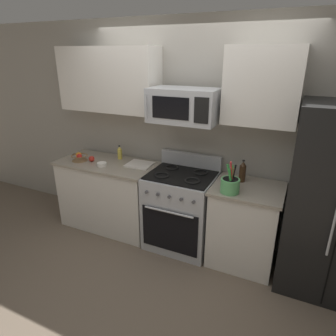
% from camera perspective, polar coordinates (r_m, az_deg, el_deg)
% --- Properties ---
extents(ground_plane, '(16.00, 16.00, 0.00)m').
position_cam_1_polar(ground_plane, '(3.36, -2.12, -19.91)').
color(ground_plane, '#6B5B4C').
extents(wall_back, '(8.00, 0.10, 2.60)m').
position_cam_1_polar(wall_back, '(3.59, 5.13, 6.49)').
color(wall_back, '#9E998E').
rests_on(wall_back, ground).
extents(counter_left, '(1.28, 0.64, 0.91)m').
position_cam_1_polar(counter_left, '(4.03, -11.22, -4.98)').
color(counter_left, silver).
rests_on(counter_left, ground).
extents(range_oven, '(0.76, 0.68, 1.09)m').
position_cam_1_polar(range_oven, '(3.56, 2.51, -7.95)').
color(range_oven, '#B2B5BA').
rests_on(range_oven, ground).
extents(counter_right, '(0.73, 0.64, 0.91)m').
position_cam_1_polar(counter_right, '(3.40, 14.50, -10.59)').
color(counter_right, silver).
rests_on(counter_right, ground).
extents(microwave, '(0.73, 0.44, 0.36)m').
position_cam_1_polar(microwave, '(3.18, 3.07, 11.94)').
color(microwave, '#B2B5BA').
extents(upper_cabinets_left, '(1.27, 0.34, 0.75)m').
position_cam_1_polar(upper_cabinets_left, '(3.78, -11.34, 16.36)').
color(upper_cabinets_left, silver).
extents(upper_cabinets_right, '(0.72, 0.34, 0.75)m').
position_cam_1_polar(upper_cabinets_right, '(3.09, 17.78, 14.76)').
color(upper_cabinets_right, silver).
extents(utensil_crock, '(0.19, 0.19, 0.34)m').
position_cam_1_polar(utensil_crock, '(3.00, 11.87, -3.17)').
color(utensil_crock, '#59AD66').
rests_on(utensil_crock, counter_right).
extents(fruit_basket, '(0.21, 0.21, 0.10)m').
position_cam_1_polar(fruit_basket, '(4.00, -16.69, 2.00)').
color(fruit_basket, brown).
rests_on(fruit_basket, counter_left).
extents(apple_loose, '(0.07, 0.07, 0.07)m').
position_cam_1_polar(apple_loose, '(3.92, -14.50, 1.73)').
color(apple_loose, red).
rests_on(apple_loose, counter_left).
extents(cutting_board, '(0.32, 0.29, 0.02)m').
position_cam_1_polar(cutting_board, '(3.70, -5.50, 0.69)').
color(cutting_board, silver).
rests_on(cutting_board, counter_left).
extents(bottle_soy, '(0.07, 0.07, 0.24)m').
position_cam_1_polar(bottle_soy, '(3.28, 14.16, -0.69)').
color(bottle_soy, '#382314').
rests_on(bottle_soy, counter_right).
extents(bottle_oil, '(0.06, 0.06, 0.18)m').
position_cam_1_polar(bottle_oil, '(3.92, -9.28, 2.90)').
color(bottle_oil, gold).
rests_on(bottle_oil, counter_left).
extents(prep_bowl, '(0.12, 0.12, 0.04)m').
position_cam_1_polar(prep_bowl, '(3.73, -12.62, 0.73)').
color(prep_bowl, white).
rests_on(prep_bowl, counter_left).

